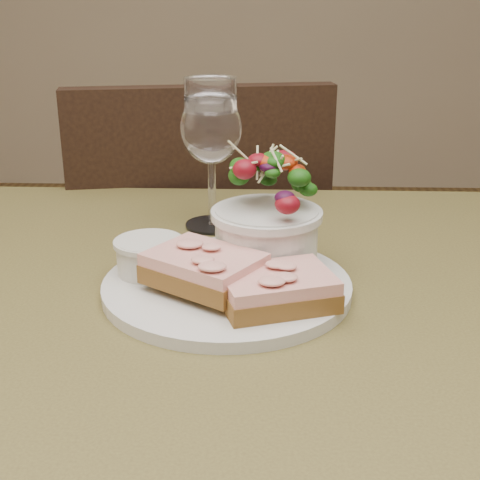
{
  "coord_description": "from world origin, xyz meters",
  "views": [
    {
      "loc": [
        0.03,
        -0.58,
        1.04
      ],
      "look_at": [
        0.01,
        0.02,
        0.81
      ],
      "focal_mm": 50.0,
      "sensor_mm": 36.0,
      "label": 1
    }
  ],
  "objects_px": {
    "cafe_table": "(233,395)",
    "sandwich_back": "(204,268)",
    "wine_glass": "(211,132)",
    "dinner_plate": "(227,286)",
    "chair_far": "(199,371)",
    "salad_bowl": "(267,211)",
    "ramekin": "(149,254)",
    "sandwich_front": "(276,289)"
  },
  "relations": [
    {
      "from": "sandwich_front",
      "to": "wine_glass",
      "type": "height_order",
      "value": "wine_glass"
    },
    {
      "from": "cafe_table",
      "to": "wine_glass",
      "type": "xyz_separation_m",
      "value": [
        -0.04,
        0.23,
        0.22
      ]
    },
    {
      "from": "chair_far",
      "to": "wine_glass",
      "type": "relative_size",
      "value": 5.14
    },
    {
      "from": "salad_bowl",
      "to": "wine_glass",
      "type": "bearing_deg",
      "value": 114.9
    },
    {
      "from": "cafe_table",
      "to": "salad_bowl",
      "type": "relative_size",
      "value": 6.3
    },
    {
      "from": "ramekin",
      "to": "cafe_table",
      "type": "bearing_deg",
      "value": -30.71
    },
    {
      "from": "dinner_plate",
      "to": "wine_glass",
      "type": "height_order",
      "value": "wine_glass"
    },
    {
      "from": "cafe_table",
      "to": "sandwich_back",
      "type": "relative_size",
      "value": 6.07
    },
    {
      "from": "dinner_plate",
      "to": "ramekin",
      "type": "height_order",
      "value": "ramekin"
    },
    {
      "from": "dinner_plate",
      "to": "wine_glass",
      "type": "relative_size",
      "value": 1.44
    },
    {
      "from": "sandwich_front",
      "to": "dinner_plate",
      "type": "bearing_deg",
      "value": 116.66
    },
    {
      "from": "dinner_plate",
      "to": "chair_far",
      "type": "bearing_deg",
      "value": 99.34
    },
    {
      "from": "dinner_plate",
      "to": "salad_bowl",
      "type": "xyz_separation_m",
      "value": [
        0.04,
        0.05,
        0.07
      ]
    },
    {
      "from": "cafe_table",
      "to": "chair_far",
      "type": "bearing_deg",
      "value": 99.5
    },
    {
      "from": "chair_far",
      "to": "salad_bowl",
      "type": "relative_size",
      "value": 7.09
    },
    {
      "from": "cafe_table",
      "to": "salad_bowl",
      "type": "bearing_deg",
      "value": 68.14
    },
    {
      "from": "cafe_table",
      "to": "sandwich_front",
      "type": "relative_size",
      "value": 6.48
    },
    {
      "from": "sandwich_front",
      "to": "ramekin",
      "type": "bearing_deg",
      "value": 134.12
    },
    {
      "from": "salad_bowl",
      "to": "sandwich_front",
      "type": "bearing_deg",
      "value": -84.21
    },
    {
      "from": "ramekin",
      "to": "sandwich_back",
      "type": "bearing_deg",
      "value": -34.42
    },
    {
      "from": "chair_far",
      "to": "dinner_plate",
      "type": "relative_size",
      "value": 3.57
    },
    {
      "from": "cafe_table",
      "to": "sandwich_front",
      "type": "distance_m",
      "value": 0.14
    },
    {
      "from": "sandwich_front",
      "to": "salad_bowl",
      "type": "relative_size",
      "value": 0.97
    },
    {
      "from": "salad_bowl",
      "to": "sandwich_back",
      "type": "bearing_deg",
      "value": -130.72
    },
    {
      "from": "chair_far",
      "to": "sandwich_back",
      "type": "xyz_separation_m",
      "value": [
        0.07,
        -0.6,
        0.49
      ]
    },
    {
      "from": "dinner_plate",
      "to": "sandwich_front",
      "type": "height_order",
      "value": "sandwich_front"
    },
    {
      "from": "chair_far",
      "to": "sandwich_back",
      "type": "height_order",
      "value": "chair_far"
    },
    {
      "from": "cafe_table",
      "to": "sandwich_back",
      "type": "xyz_separation_m",
      "value": [
        -0.03,
        0.01,
        0.14
      ]
    },
    {
      "from": "chair_far",
      "to": "sandwich_front",
      "type": "relative_size",
      "value": 7.29
    },
    {
      "from": "cafe_table",
      "to": "chair_far",
      "type": "relative_size",
      "value": 0.89
    },
    {
      "from": "sandwich_back",
      "to": "cafe_table",
      "type": "bearing_deg",
      "value": 12.33
    },
    {
      "from": "chair_far",
      "to": "dinner_plate",
      "type": "bearing_deg",
      "value": 88.95
    },
    {
      "from": "cafe_table",
      "to": "ramekin",
      "type": "bearing_deg",
      "value": 149.29
    },
    {
      "from": "dinner_plate",
      "to": "salad_bowl",
      "type": "bearing_deg",
      "value": 49.75
    },
    {
      "from": "cafe_table",
      "to": "dinner_plate",
      "type": "distance_m",
      "value": 0.11
    },
    {
      "from": "cafe_table",
      "to": "wine_glass",
      "type": "height_order",
      "value": "wine_glass"
    },
    {
      "from": "sandwich_front",
      "to": "wine_glass",
      "type": "relative_size",
      "value": 0.71
    },
    {
      "from": "cafe_table",
      "to": "ramekin",
      "type": "distance_m",
      "value": 0.17
    },
    {
      "from": "sandwich_front",
      "to": "ramekin",
      "type": "distance_m",
      "value": 0.15
    },
    {
      "from": "sandwich_front",
      "to": "ramekin",
      "type": "xyz_separation_m",
      "value": [
        -0.13,
        0.07,
        0.0
      ]
    },
    {
      "from": "dinner_plate",
      "to": "sandwich_front",
      "type": "xyz_separation_m",
      "value": [
        0.05,
        -0.05,
        0.02
      ]
    },
    {
      "from": "ramekin",
      "to": "wine_glass",
      "type": "distance_m",
      "value": 0.21
    }
  ]
}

